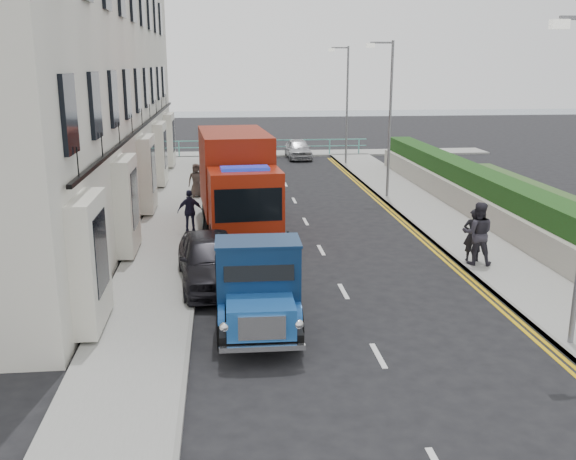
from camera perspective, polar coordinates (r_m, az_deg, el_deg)
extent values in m
plane|color=black|center=(15.86, 6.30, -7.93)|extent=(120.00, 120.00, 0.00)
cube|color=gray|center=(24.14, -10.45, 0.00)|extent=(2.40, 38.00, 0.12)
cube|color=gray|center=(25.52, 13.76, 0.62)|extent=(2.60, 38.00, 0.12)
cube|color=gray|center=(43.82, -1.67, 6.78)|extent=(30.00, 2.50, 0.12)
plane|color=slate|center=(74.61, -3.48, 9.98)|extent=(120.00, 120.00, 0.00)
cube|color=silver|center=(28.02, -19.65, 15.76)|extent=(6.00, 30.00, 14.00)
cube|color=black|center=(27.58, -12.59, 9.19)|extent=(0.12, 28.00, 0.10)
cube|color=#B2AD9E|center=(25.87, 16.54, 1.74)|extent=(0.30, 28.00, 1.00)
cube|color=#1F3C13|center=(26.06, 18.03, 2.62)|extent=(1.20, 28.00, 1.70)
cube|color=#59B2A5|center=(42.90, -1.60, 7.99)|extent=(13.00, 0.08, 0.06)
cube|color=#59B2A5|center=(42.96, -1.59, 7.42)|extent=(13.00, 0.06, 0.05)
cube|color=beige|center=(13.93, 22.97, 16.49)|extent=(0.35, 0.18, 0.18)
cylinder|color=slate|center=(29.38, 9.05, 9.48)|extent=(0.12, 0.12, 7.00)
cube|color=slate|center=(29.16, 8.33, 16.16)|extent=(1.00, 0.08, 0.08)
cube|color=beige|center=(29.04, 7.33, 15.96)|extent=(0.35, 0.18, 0.18)
cylinder|color=slate|center=(39.11, 5.27, 10.84)|extent=(0.12, 0.12, 7.00)
cube|color=slate|center=(38.94, 4.64, 15.85)|extent=(1.00, 0.08, 0.08)
cube|color=beige|center=(38.85, 3.88, 15.69)|extent=(0.35, 0.18, 0.18)
cylinder|color=black|center=(14.17, -5.82, -8.82)|extent=(0.25, 0.89, 0.88)
cylinder|color=black|center=(14.23, 0.78, -8.64)|extent=(0.25, 0.89, 0.88)
cylinder|color=black|center=(16.56, -5.73, -5.28)|extent=(0.25, 0.89, 0.88)
cylinder|color=black|center=(16.61, -0.13, -5.14)|extent=(0.25, 0.89, 0.88)
cube|color=black|center=(15.31, -2.74, -6.39)|extent=(1.81, 4.44, 0.17)
cube|color=#1F59AB|center=(13.61, -2.45, -7.66)|extent=(1.44, 1.22, 0.66)
cube|color=silver|center=(13.05, -2.33, -8.68)|extent=(0.97, 0.09, 0.51)
cube|color=#0E284C|center=(14.42, -2.68, -4.14)|extent=(1.85, 1.13, 1.61)
cube|color=black|center=(16.28, -2.92, -4.31)|extent=(1.97, 2.60, 0.11)
cylinder|color=black|center=(20.88, -6.49, -0.83)|extent=(0.38, 1.07, 1.05)
cylinder|color=black|center=(21.09, -1.06, -0.58)|extent=(0.38, 1.07, 1.05)
cylinder|color=black|center=(23.73, -6.97, 1.05)|extent=(0.38, 1.07, 1.05)
cylinder|color=black|center=(23.92, -2.18, 1.26)|extent=(0.38, 1.07, 1.05)
cylinder|color=black|center=(25.78, -7.25, 2.13)|extent=(0.38, 1.07, 1.05)
cylinder|color=black|center=(25.95, -2.83, 2.31)|extent=(0.38, 1.07, 1.05)
cube|color=black|center=(23.30, -4.46, 1.34)|extent=(2.68, 6.82, 0.24)
cube|color=maroon|center=(20.68, -3.81, 2.48)|extent=(2.42, 1.98, 2.10)
cube|color=black|center=(19.81, -3.53, 2.22)|extent=(2.10, 0.23, 1.05)
cube|color=maroon|center=(24.04, -4.79, 5.34)|extent=(2.74, 5.12, 2.86)
imported|color=black|center=(18.06, -6.88, -2.61)|extent=(2.19, 4.50, 1.48)
imported|color=#60AFCE|center=(26.30, -4.78, 2.96)|extent=(2.16, 4.74, 1.51)
imported|color=silver|center=(28.29, -4.57, 3.57)|extent=(1.99, 4.51, 1.29)
imported|color=black|center=(39.07, -4.56, 6.68)|extent=(2.63, 5.00, 1.34)
imported|color=#AFAFB4|center=(41.94, 0.91, 7.23)|extent=(1.57, 3.77, 1.27)
imported|color=black|center=(20.47, 16.13, -0.43)|extent=(0.67, 0.51, 1.65)
imported|color=#2D2B34|center=(20.13, 16.51, -0.29)|extent=(1.11, 0.97, 1.93)
imported|color=#1D1D34|center=(23.29, -8.69, 1.66)|extent=(0.92, 0.42, 1.55)
imported|color=#40342E|center=(29.51, -8.15, 4.40)|extent=(0.81, 0.59, 1.53)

